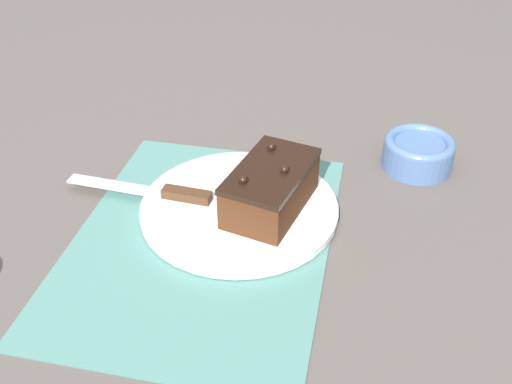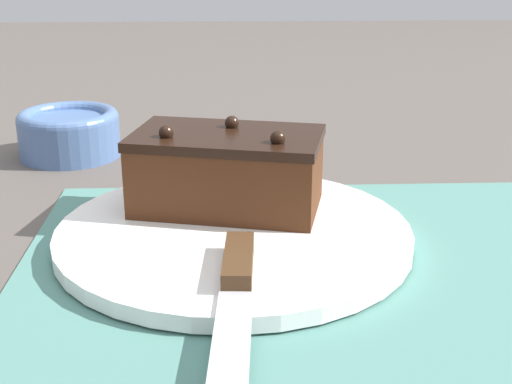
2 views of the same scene
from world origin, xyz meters
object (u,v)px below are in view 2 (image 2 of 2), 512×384
at_px(chocolate_cake, 227,170).
at_px(serving_knife, 236,290).
at_px(cake_plate, 234,234).
at_px(small_bowl, 69,132).

height_order(chocolate_cake, serving_knife, chocolate_cake).
distance_m(cake_plate, serving_knife, 0.11).
relative_size(cake_plate, chocolate_cake, 1.65).
xyz_separation_m(cake_plate, serving_knife, (-0.00, 0.11, 0.01)).
height_order(cake_plate, small_bowl, small_bowl).
relative_size(chocolate_cake, small_bowl, 1.55).
relative_size(chocolate_cake, serving_knife, 0.76).
bearing_deg(chocolate_cake, small_bowl, -49.46).
xyz_separation_m(cake_plate, small_bowl, (0.18, -0.25, 0.02)).
height_order(chocolate_cake, small_bowl, chocolate_cake).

